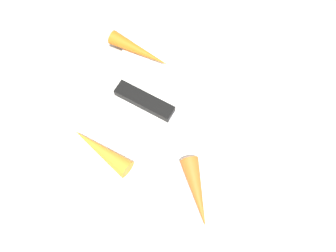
{
  "coord_description": "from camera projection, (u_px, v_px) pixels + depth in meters",
  "views": [
    {
      "loc": [
        -0.16,
        -0.11,
        0.5
      ],
      "look_at": [
        0.0,
        0.0,
        0.01
      ],
      "focal_mm": 39.26,
      "sensor_mm": 36.0,
      "label": 1
    }
  ],
  "objects": [
    {
      "name": "ground_plane",
      "position": [
        168.0,
        129.0,
        0.53
      ],
      "size": [
        1.4,
        1.4,
        0.0
      ],
      "primitive_type": "plane",
      "color": "#ADA8A0"
    },
    {
      "name": "cutting_board",
      "position": [
        168.0,
        128.0,
        0.53
      ],
      "size": [
        0.36,
        0.26,
        0.01
      ],
      "primitive_type": "cube",
      "color": "white",
      "rests_on": "ground_plane"
    },
    {
      "name": "knife",
      "position": [
        152.0,
        105.0,
        0.53
      ],
      "size": [
        0.04,
        0.2,
        0.01
      ],
      "rotation": [
        0.0,
        0.0,
        4.81
      ],
      "color": "#B7B7BC",
      "rests_on": "cutting_board"
    },
    {
      "name": "carrot_shortest",
      "position": [
        197.0,
        192.0,
        0.47
      ],
      "size": [
        0.08,
        0.08,
        0.03
      ],
      "primitive_type": "cone",
      "rotation": [
        0.0,
        1.57,
        3.96
      ],
      "color": "orange",
      "rests_on": "cutting_board"
    },
    {
      "name": "carrot_longest",
      "position": [
        140.0,
        51.0,
        0.55
      ],
      "size": [
        0.03,
        0.1,
        0.02
      ],
      "primitive_type": "cone",
      "rotation": [
        0.0,
        1.57,
        4.8
      ],
      "color": "orange",
      "rests_on": "cutting_board"
    },
    {
      "name": "carrot_medium",
      "position": [
        101.0,
        150.0,
        0.49
      ],
      "size": [
        0.03,
        0.09,
        0.03
      ],
      "primitive_type": "cone",
      "rotation": [
        0.0,
        1.57,
        1.55
      ],
      "color": "orange",
      "rests_on": "cutting_board"
    }
  ]
}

